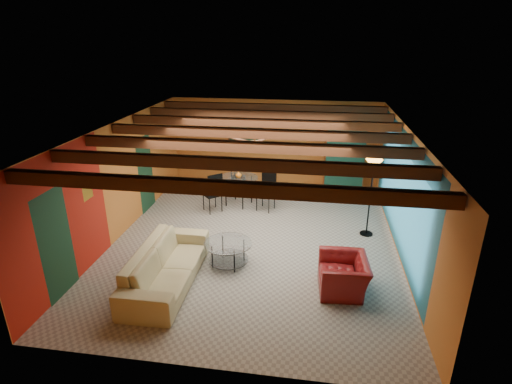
% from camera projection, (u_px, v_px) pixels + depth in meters
% --- Properties ---
extents(room, '(6.52, 8.01, 2.71)m').
position_uv_depth(room, '(255.00, 142.00, 8.81)').
color(room, gray).
rests_on(room, ground).
extents(sofa, '(1.06, 2.65, 0.77)m').
position_uv_depth(sofa, '(167.00, 265.00, 7.81)').
color(sofa, tan).
rests_on(sofa, ground).
extents(armchair, '(0.95, 1.07, 0.66)m').
position_uv_depth(armchair, '(343.00, 275.00, 7.60)').
color(armchair, maroon).
rests_on(armchair, ground).
extents(coffee_table, '(1.20, 1.20, 0.51)m').
position_uv_depth(coffee_table, '(228.00, 253.00, 8.49)').
color(coffee_table, white).
rests_on(coffee_table, ground).
extents(dining_table, '(2.74, 2.74, 1.13)m').
position_uv_depth(dining_table, '(239.00, 186.00, 11.37)').
color(dining_table, white).
rests_on(dining_table, ground).
extents(armoire, '(1.22, 0.78, 1.99)m').
position_uv_depth(armoire, '(344.00, 159.00, 12.30)').
color(armoire, brown).
rests_on(armoire, ground).
extents(floor_lamp, '(0.51, 0.51, 1.91)m').
position_uv_depth(floor_lamp, '(370.00, 198.00, 9.50)').
color(floor_lamp, black).
rests_on(floor_lamp, ground).
extents(ceiling_fan, '(1.50, 1.50, 0.44)m').
position_uv_depth(ceiling_fan, '(255.00, 143.00, 8.71)').
color(ceiling_fan, '#472614').
rests_on(ceiling_fan, ceiling).
extents(painting, '(1.05, 0.03, 0.65)m').
position_uv_depth(painting, '(246.00, 133.00, 12.73)').
color(painting, black).
rests_on(painting, wall_back).
extents(potted_plant, '(0.58, 0.55, 0.50)m').
position_uv_depth(potted_plant, '(348.00, 119.00, 11.84)').
color(potted_plant, '#26661E').
rests_on(potted_plant, armoire).
extents(vase, '(0.19, 0.19, 0.18)m').
position_uv_depth(vase, '(238.00, 164.00, 11.13)').
color(vase, orange).
rests_on(vase, dining_table).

